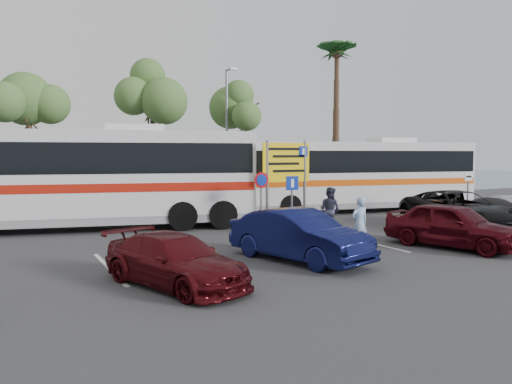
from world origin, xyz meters
name	(u,v)px	position (x,y,z in m)	size (l,w,h in m)	color
ground	(309,241)	(0.00, 0.00, 0.00)	(120.00, 120.00, 0.00)	#343437
kerb_strip	(179,204)	(0.00, 14.00, 0.07)	(44.00, 2.40, 0.15)	gray
seawall	(168,197)	(0.00, 16.00, 0.30)	(48.00, 0.80, 0.60)	gray
sea	(73,176)	(0.00, 60.00, 0.01)	(140.00, 140.00, 0.00)	#425469
tree_left	(28,96)	(-8.00, 14.00, 6.00)	(3.20, 3.20, 7.20)	#382619
tree_mid	(152,91)	(-1.50, 14.00, 6.65)	(3.20, 3.20, 8.00)	#382619
tree_right	(246,104)	(4.50, 14.00, 6.17)	(3.20, 3.20, 7.40)	#382619
palm_tree	(337,55)	(11.50, 14.00, 9.87)	(4.80, 4.80, 11.20)	#382619
street_lamp_right	(227,128)	(3.00, 13.52, 4.60)	(0.45, 1.15, 8.01)	slate
direction_sign	(286,169)	(1.00, 3.20, 2.43)	(2.20, 0.12, 3.60)	slate
sign_no_stop	(261,192)	(-0.60, 2.38, 1.58)	(0.60, 0.08, 2.35)	slate
sign_parking	(292,198)	(-0.20, 0.79, 1.47)	(0.50, 0.07, 2.25)	slate
sign_taxi	(468,189)	(9.80, 1.49, 1.42)	(0.50, 0.07, 2.20)	slate
lane_markings	(296,249)	(-1.14, -1.00, 0.00)	(12.02, 4.20, 0.01)	silver
coach_bus_left	(83,181)	(-6.50, 6.50, 1.96)	(13.87, 5.82, 4.23)	silver
coach_bus_right	(359,177)	(7.50, 6.50, 1.81)	(12.78, 4.90, 3.90)	silver
car_blue	(299,235)	(-2.00, -2.52, 0.73)	(1.54, 4.43, 1.46)	#0F1447
car_maroon	(175,260)	(-6.00, -3.50, 0.60)	(1.67, 4.10, 1.19)	#4E0D11
car_red	(453,225)	(3.50, -3.14, 0.74)	(1.74, 4.34, 1.48)	#460A11
suv_black	(458,210)	(7.00, -0.36, 0.77)	(2.57, 5.57, 1.55)	black
car_silver_b	(510,211)	(9.61, -0.83, 0.62)	(1.32, 3.79, 1.25)	gray
pedestrian_near	(360,223)	(0.60, -2.00, 0.85)	(0.62, 0.41, 1.69)	#95B4D9
pedestrian_far	(330,210)	(1.77, 1.21, 0.89)	(0.86, 0.67, 1.77)	#32344B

